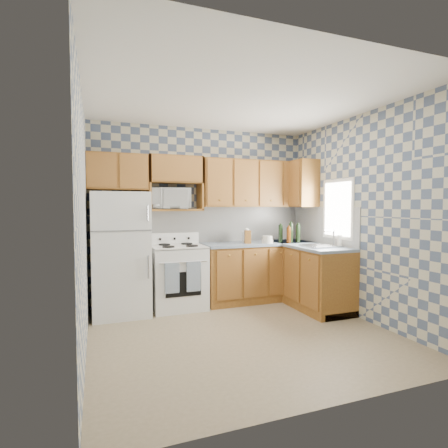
{
  "coord_description": "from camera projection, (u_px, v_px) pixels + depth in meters",
  "views": [
    {
      "loc": [
        -1.59,
        -3.69,
        1.5
      ],
      "look_at": [
        0.05,
        0.75,
        1.25
      ],
      "focal_mm": 28.0,
      "sensor_mm": 36.0,
      "label": 1
    }
  ],
  "objects": [
    {
      "name": "dish_towel_left",
      "position": [
        172.0,
        278.0,
        4.71
      ],
      "size": [
        0.2,
        0.02,
        0.41
      ],
      "primitive_type": "cube",
      "color": "navy",
      "rests_on": "stove_body"
    },
    {
      "name": "backguard",
      "position": [
        174.0,
        238.0,
        5.32
      ],
      "size": [
        0.76,
        0.08,
        0.17
      ],
      "primitive_type": "cube",
      "color": "white",
      "rests_on": "cooktop"
    },
    {
      "name": "upper_cabinets_right",
      "position": [
        299.0,
        184.0,
        5.69
      ],
      "size": [
        0.33,
        0.7,
        0.74
      ],
      "primitive_type": "cube",
      "color": "brown",
      "rests_on": "right_wall"
    },
    {
      "name": "countertop_back",
      "position": [
        258.0,
        243.0,
        5.53
      ],
      "size": [
        1.77,
        0.63,
        0.04
      ],
      "primitive_type": "cube",
      "color": "slate",
      "rests_on": "base_cabinets_back"
    },
    {
      "name": "bottle_1",
      "position": [
        298.0,
        233.0,
        5.49
      ],
      "size": [
        0.07,
        0.07,
        0.28
      ],
      "primitive_type": "cylinder",
      "color": "black",
      "rests_on": "countertop_back"
    },
    {
      "name": "upper_cabinets_back",
      "position": [
        254.0,
        184.0,
        5.62
      ],
      "size": [
        1.75,
        0.33,
        0.74
      ],
      "primitive_type": "cube",
      "color": "brown",
      "rests_on": "back_wall"
    },
    {
      "name": "stove_body",
      "position": [
        178.0,
        278.0,
        5.09
      ],
      "size": [
        0.76,
        0.65,
        0.9
      ],
      "primitive_type": "cube",
      "color": "white",
      "rests_on": "floor"
    },
    {
      "name": "window",
      "position": [
        338.0,
        209.0,
        5.01
      ],
      "size": [
        0.02,
        0.66,
        0.86
      ],
      "primitive_type": "cube",
      "color": "white",
      "rests_on": "right_wall"
    },
    {
      "name": "right_wall",
      "position": [
        361.0,
        217.0,
        4.6
      ],
      "size": [
        0.02,
        3.2,
        2.7
      ],
      "primitive_type": "cube",
      "color": "#4D5D7B",
      "rests_on": "ground"
    },
    {
      "name": "floor",
      "position": [
        242.0,
        334.0,
        4.08
      ],
      "size": [
        3.4,
        3.4,
        0.0
      ],
      "primitive_type": "plane",
      "color": "#7E6D4F",
      "rests_on": "ground"
    },
    {
      "name": "upper_cabinets_fridge",
      "position": [
        117.0,
        172.0,
        4.88
      ],
      "size": [
        0.82,
        0.33,
        0.5
      ],
      "primitive_type": "cube",
      "color": "brown",
      "rests_on": "back_wall"
    },
    {
      "name": "cooktop",
      "position": [
        178.0,
        247.0,
        5.07
      ],
      "size": [
        0.76,
        0.65,
        0.02
      ],
      "primitive_type": "cube",
      "color": "silver",
      "rests_on": "stove_body"
    },
    {
      "name": "sink",
      "position": [
        321.0,
        246.0,
        4.94
      ],
      "size": [
        0.48,
        0.4,
        0.03
      ],
      "primitive_type": "cube",
      "color": "#B7B7BC",
      "rests_on": "countertop_right"
    },
    {
      "name": "microwave",
      "position": [
        170.0,
        199.0,
        5.15
      ],
      "size": [
        0.59,
        0.43,
        0.31
      ],
      "primitive_type": "imported",
      "rotation": [
        0.0,
        0.0,
        -0.1
      ],
      "color": "white",
      "rests_on": "microwave_shelf"
    },
    {
      "name": "food_containers",
      "position": [
        267.0,
        240.0,
        5.39
      ],
      "size": [
        0.17,
        0.17,
        0.11
      ],
      "primitive_type": null,
      "color": "beige",
      "rests_on": "countertop_back"
    },
    {
      "name": "bottle_3",
      "position": [
        289.0,
        235.0,
        5.43
      ],
      "size": [
        0.07,
        0.07,
        0.24
      ],
      "primitive_type": "cylinder",
      "color": "#4C2107",
      "rests_on": "countertop_back"
    },
    {
      "name": "bottle_2",
      "position": [
        298.0,
        234.0,
        5.59
      ],
      "size": [
        0.07,
        0.07,
        0.26
      ],
      "primitive_type": "cylinder",
      "color": "#4C2107",
      "rests_on": "countertop_back"
    },
    {
      "name": "refrigerator",
      "position": [
        121.0,
        254.0,
        4.77
      ],
      "size": [
        0.75,
        0.7,
        1.68
      ],
      "primitive_type": "cube",
      "color": "white",
      "rests_on": "floor"
    },
    {
      "name": "bottle_0",
      "position": [
        291.0,
        233.0,
        5.5
      ],
      "size": [
        0.07,
        0.07,
        0.3
      ],
      "primitive_type": "cylinder",
      "color": "black",
      "rests_on": "countertop_back"
    },
    {
      "name": "backsplash_right",
      "position": [
        323.0,
        225.0,
        5.35
      ],
      "size": [
        0.02,
        1.6,
        0.56
      ],
      "primitive_type": "cube",
      "color": "white",
      "rests_on": "right_wall"
    },
    {
      "name": "base_cabinets_right",
      "position": [
        306.0,
        275.0,
        5.29
      ],
      "size": [
        0.6,
        1.6,
        0.88
      ],
      "primitive_type": "cube",
      "color": "brown",
      "rests_on": "floor"
    },
    {
      "name": "countertop_right",
      "position": [
        306.0,
        245.0,
        5.27
      ],
      "size": [
        0.63,
        1.6,
        0.04
      ],
      "primitive_type": "cube",
      "color": "slate",
      "rests_on": "base_cabinets_right"
    },
    {
      "name": "backsplash_back",
      "position": [
        226.0,
        224.0,
        5.65
      ],
      "size": [
        2.6,
        0.02,
        0.56
      ],
      "primitive_type": "cube",
      "color": "white",
      "rests_on": "back_wall"
    },
    {
      "name": "knife_block",
      "position": [
        248.0,
        237.0,
        5.35
      ],
      "size": [
        0.11,
        0.11,
        0.2
      ],
      "primitive_type": "cube",
      "rotation": [
        0.0,
        0.0,
        -0.24
      ],
      "color": "brown",
      "rests_on": "countertop_back"
    },
    {
      "name": "dish_towel_right",
      "position": [
        194.0,
        276.0,
        4.81
      ],
      "size": [
        0.2,
        0.02,
        0.41
      ],
      "primitive_type": "cube",
      "color": "navy",
      "rests_on": "stove_body"
    },
    {
      "name": "back_wall",
      "position": [
        202.0,
        215.0,
        5.51
      ],
      "size": [
        3.4,
        0.02,
        2.7
      ],
      "primitive_type": "cube",
      "color": "#4D5D7B",
      "rests_on": "ground"
    },
    {
      "name": "base_cabinets_back",
      "position": [
        258.0,
        272.0,
        5.56
      ],
      "size": [
        1.75,
        0.6,
        0.88
      ],
      "primitive_type": "cube",
      "color": "brown",
      "rests_on": "floor"
    },
    {
      "name": "soap_bottle",
      "position": [
        339.0,
        241.0,
        4.86
      ],
      "size": [
        0.06,
        0.06,
        0.17
      ],
      "primitive_type": "cylinder",
      "color": "beige",
      "rests_on": "countertop_right"
    },
    {
      "name": "microwave_shelf",
      "position": [
        175.0,
        210.0,
        5.19
      ],
      "size": [
        0.8,
        0.33,
        0.03
      ],
      "primitive_type": "cube",
      "color": "brown",
      "rests_on": "back_wall"
    },
    {
      "name": "electric_kettle",
      "position": [
        247.0,
        237.0,
        5.48
      ],
      "size": [
        0.14,
        0.14,
        0.18
      ],
      "primitive_type": "cylinder",
      "color": "white",
      "rests_on": "countertop_back"
    },
    {
      "name": "bottle_4",
      "position": [
        281.0,
        234.0,
        5.5
      ],
      "size": [
        0.07,
        0.07,
        0.27
      ],
      "primitive_type": "cylinder",
      "color": "black",
      "rests_on": "countertop_back"
    }
  ]
}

